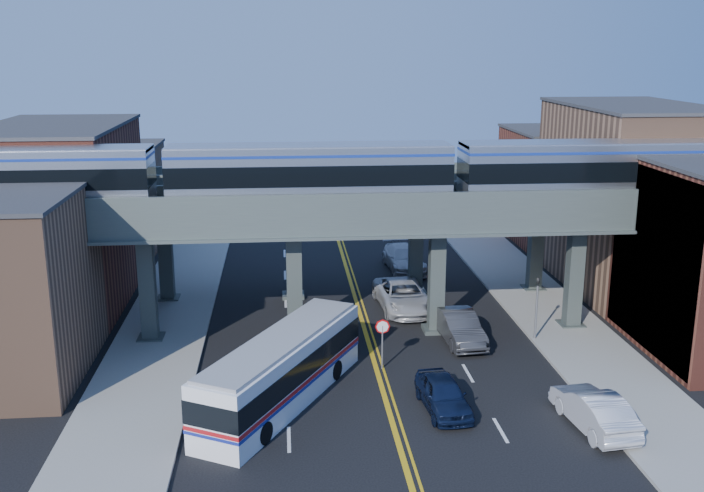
% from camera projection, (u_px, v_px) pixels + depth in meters
% --- Properties ---
extents(ground, '(120.00, 120.00, 0.00)m').
position_uv_depth(ground, '(384.00, 394.00, 36.84)').
color(ground, black).
rests_on(ground, ground).
extents(sidewalk_west, '(5.00, 70.00, 0.16)m').
position_uv_depth(sidewalk_west, '(165.00, 326.00, 45.47)').
color(sidewalk_west, gray).
rests_on(sidewalk_west, ground).
extents(sidewalk_east, '(5.00, 70.00, 0.16)m').
position_uv_depth(sidewalk_east, '(551.00, 314.00, 47.45)').
color(sidewalk_east, gray).
rests_on(sidewalk_east, ground).
extents(building_west_b, '(8.00, 14.00, 11.00)m').
position_uv_depth(building_west_b, '(61.00, 215.00, 49.29)').
color(building_west_b, brown).
rests_on(building_west_b, ground).
extents(building_west_c, '(8.00, 10.00, 8.00)m').
position_uv_depth(building_west_c, '(107.00, 199.00, 62.20)').
color(building_west_c, brown).
rests_on(building_west_c, ground).
extents(building_east_b, '(8.00, 14.00, 12.00)m').
position_uv_depth(building_east_b, '(628.00, 198.00, 52.36)').
color(building_east_b, brown).
rests_on(building_east_b, ground).
extents(building_east_c, '(8.00, 10.00, 9.00)m').
position_uv_depth(building_east_c, '(560.00, 186.00, 65.27)').
color(building_east_c, brown).
rests_on(building_east_c, ground).
extents(mural_panel, '(0.10, 9.50, 9.50)m').
position_uv_depth(mural_panel, '(652.00, 266.00, 40.76)').
color(mural_panel, teal).
rests_on(mural_panel, ground).
extents(elevated_viaduct_near, '(52.00, 3.60, 7.40)m').
position_uv_depth(elevated_viaduct_near, '(366.00, 223.00, 42.93)').
color(elevated_viaduct_near, '#3C4643').
rests_on(elevated_viaduct_near, ground).
extents(elevated_viaduct_far, '(52.00, 3.60, 7.40)m').
position_uv_depth(elevated_viaduct_far, '(355.00, 198.00, 49.68)').
color(elevated_viaduct_far, '#3C4643').
rests_on(elevated_viaduct_far, ground).
extents(transit_train, '(46.86, 2.94, 3.42)m').
position_uv_depth(transit_train, '(310.00, 173.00, 41.97)').
color(transit_train, black).
rests_on(transit_train, elevated_viaduct_near).
extents(stop_sign, '(0.76, 0.09, 2.63)m').
position_uv_depth(stop_sign, '(382.00, 336.00, 39.32)').
color(stop_sign, slate).
rests_on(stop_sign, ground).
extents(traffic_signal, '(0.15, 0.18, 4.10)m').
position_uv_depth(traffic_signal, '(537.00, 302.00, 42.84)').
color(traffic_signal, slate).
rests_on(traffic_signal, ground).
extents(transit_bus, '(7.88, 11.50, 3.01)m').
position_uv_depth(transit_bus, '(282.00, 371.00, 35.64)').
color(transit_bus, white).
rests_on(transit_bus, ground).
extents(car_lane_a, '(2.18, 4.64, 1.53)m').
position_uv_depth(car_lane_a, '(443.00, 394.00, 35.05)').
color(car_lane_a, '#0D1732').
rests_on(car_lane_a, ground).
extents(car_lane_b, '(2.21, 5.32, 1.71)m').
position_uv_depth(car_lane_b, '(459.00, 327.00, 43.11)').
color(car_lane_b, '#2E2E31').
rests_on(car_lane_b, ground).
extents(car_lane_c, '(3.33, 6.49, 1.75)m').
position_uv_depth(car_lane_c, '(403.00, 296.00, 48.40)').
color(car_lane_c, silver).
rests_on(car_lane_c, ground).
extents(car_lane_d, '(2.82, 6.13, 1.74)m').
position_uv_depth(car_lane_d, '(404.00, 258.00, 56.86)').
color(car_lane_d, '#B7B7BC').
rests_on(car_lane_d, ground).
extents(car_parked_curb, '(2.36, 5.26, 1.67)m').
position_uv_depth(car_parked_curb, '(594.00, 410.00, 33.41)').
color(car_parked_curb, silver).
rests_on(car_parked_curb, ground).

